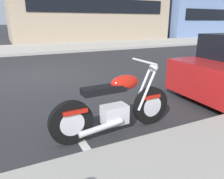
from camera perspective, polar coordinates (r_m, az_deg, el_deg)
name	(u,v)px	position (r m, az deg, el deg)	size (l,w,h in m)	color
ground_plane	(37,76)	(7.54, -19.10, 3.32)	(260.00, 260.00, 0.00)	#28282B
sidewalk_far_curb	(171,42)	(19.59, 15.18, 12.00)	(120.00, 5.00, 0.14)	#ADA89E
parking_stall_stripe	(77,134)	(3.56, -9.27, -11.48)	(0.12, 2.20, 0.01)	silver
parked_motorcycle	(116,107)	(3.41, 1.01, -4.57)	(2.07, 0.62, 1.12)	black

